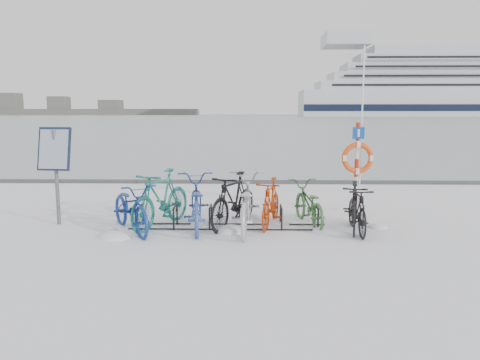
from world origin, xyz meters
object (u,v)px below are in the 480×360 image
Objects in this scene: lifebuoy_station at (358,158)px; cruise_ferry at (449,89)px; bike_rack at (228,219)px; info_board at (55,155)px.

cruise_ferry is (81.62, 193.14, 10.10)m from lifebuoy_station.
lifebuoy_station is 209.92m from cruise_ferry.
bike_rack is 0.03× the size of cruise_ferry.
info_board is 0.02× the size of cruise_ferry.
cruise_ferry is at bearing 71.93° from info_board.
bike_rack is at bearing -113.48° from cruise_ferry.
cruise_ferry is at bearing 66.52° from bike_rack.
cruise_ferry is (84.55, 194.63, 11.20)m from bike_rack.
cruise_ferry reaches higher than info_board.
bike_rack is 3.81m from info_board.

